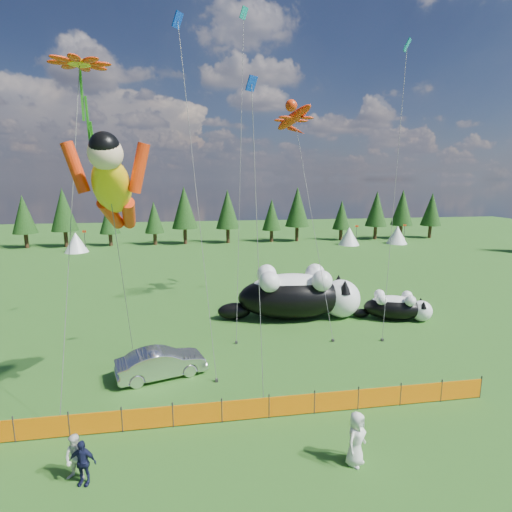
% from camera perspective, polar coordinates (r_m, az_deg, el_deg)
% --- Properties ---
extents(ground, '(160.00, 160.00, 0.00)m').
position_cam_1_polar(ground, '(20.78, -2.65, -17.88)').
color(ground, '#0C3609').
rests_on(ground, ground).
extents(safety_fence, '(22.06, 0.06, 1.10)m').
position_cam_1_polar(safety_fence, '(17.96, -1.49, -21.04)').
color(safety_fence, '#262626').
rests_on(safety_fence, ground).
extents(tree_line, '(90.00, 4.00, 8.00)m').
position_cam_1_polar(tree_line, '(63.43, -7.37, 5.36)').
color(tree_line, black).
rests_on(tree_line, ground).
extents(festival_tents, '(50.00, 3.20, 2.80)m').
position_cam_1_polar(festival_tents, '(60.17, 3.40, 2.64)').
color(festival_tents, white).
rests_on(festival_tents, ground).
extents(cat_large, '(10.47, 4.35, 3.78)m').
position_cam_1_polar(cat_large, '(29.32, 6.02, -5.42)').
color(cat_large, black).
rests_on(cat_large, ground).
extents(cat_small, '(5.42, 3.20, 2.02)m').
position_cam_1_polar(cat_small, '(30.77, 19.46, -6.85)').
color(cat_small, black).
rests_on(cat_small, ground).
extents(car, '(4.76, 2.78, 1.48)m').
position_cam_1_polar(car, '(21.73, -13.37, -14.64)').
color(car, silver).
rests_on(car, ground).
extents(spectator_b, '(0.91, 0.69, 1.66)m').
position_cam_1_polar(spectator_b, '(16.14, -24.28, -24.80)').
color(spectator_b, silver).
rests_on(spectator_b, ground).
extents(spectator_c, '(1.01, 0.66, 1.59)m').
position_cam_1_polar(spectator_c, '(15.93, -23.55, -25.41)').
color(spectator_c, '#141737').
rests_on(spectator_c, ground).
extents(spectator_e, '(1.15, 1.10, 1.98)m').
position_cam_1_polar(spectator_e, '(15.90, 14.11, -23.98)').
color(spectator_e, silver).
rests_on(spectator_e, ground).
extents(superhero_kite, '(4.79, 7.27, 12.35)m').
position_cam_1_polar(superhero_kite, '(16.78, -19.85, 9.23)').
color(superhero_kite, yellow).
rests_on(superhero_kite, ground).
extents(gecko_kite, '(4.84, 10.94, 16.46)m').
position_cam_1_polar(gecko_kite, '(31.57, 5.41, 19.06)').
color(gecko_kite, red).
rests_on(gecko_kite, ground).
extents(flower_kite, '(3.19, 4.65, 14.89)m').
position_cam_1_polar(flower_kite, '(19.51, -23.89, 23.37)').
color(flower_kite, red).
rests_on(flower_kite, ground).
extents(diamond_kite_a, '(1.86, 5.36, 19.24)m').
position_cam_1_polar(diamond_kite_a, '(24.28, -10.90, 28.53)').
color(diamond_kite_a, '#0C39B9').
rests_on(diamond_kite_a, ground).
extents(diamond_kite_b, '(3.75, 5.89, 20.20)m').
position_cam_1_polar(diamond_kite_b, '(31.96, 20.68, 25.16)').
color(diamond_kite_b, '#0D9F98').
rests_on(diamond_kite_b, ground).
extents(diamond_kite_c, '(0.84, 2.97, 14.79)m').
position_cam_1_polar(diamond_kite_c, '(18.69, -0.52, 20.75)').
color(diamond_kite_c, '#0C39B9').
rests_on(diamond_kite_c, ground).
extents(diamond_kite_d, '(1.80, 5.87, 21.71)m').
position_cam_1_polar(diamond_kite_d, '(29.94, -1.81, 29.34)').
color(diamond_kite_d, '#0D9F98').
rests_on(diamond_kite_d, ground).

